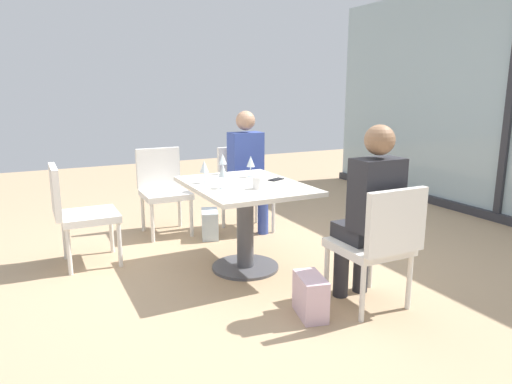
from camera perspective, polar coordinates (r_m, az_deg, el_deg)
name	(u,v)px	position (r m, az deg, el deg)	size (l,w,h in m)	color
ground_plane	(245,268)	(3.99, -1.30, -9.30)	(12.00, 12.00, 0.00)	tan
window_wall_backdrop	(510,114)	(5.83, 28.71, 8.38)	(5.83, 0.10, 2.70)	#A1B7BC
dining_table_main	(245,208)	(3.82, -1.34, -1.92)	(1.13, 0.86, 0.73)	silver
chair_far_left	(244,183)	(4.97, -1.50, 1.11)	(0.51, 0.46, 0.87)	silver
chair_far_right	(379,240)	(3.23, 14.81, -5.70)	(0.51, 0.46, 0.87)	silver
chair_side_end	(163,185)	(4.93, -11.34, 0.79)	(0.50, 0.46, 0.87)	silver
chair_front_left	(76,209)	(4.19, -21.13, -1.93)	(0.46, 0.50, 0.87)	silver
person_far_left	(248,166)	(4.83, -0.97, 3.24)	(0.39, 0.34, 1.26)	#384C9E
person_far_right	(370,207)	(3.25, 13.75, -1.78)	(0.39, 0.34, 1.26)	#28282D
wine_glass_0	(251,162)	(4.04, -0.66, 3.70)	(0.07, 0.07, 0.18)	silver
wine_glass_1	(204,167)	(3.80, -6.36, 3.06)	(0.07, 0.07, 0.18)	silver
wine_glass_2	(223,159)	(4.19, -4.11, 4.00)	(0.07, 0.07, 0.18)	silver
wine_glass_3	(223,171)	(3.58, -4.06, 2.53)	(0.07, 0.07, 0.18)	silver
coffee_cup	(257,183)	(3.57, 0.13, 1.11)	(0.08, 0.08, 0.09)	white
cell_phone_on_table	(276,179)	(3.93, 2.48, 1.55)	(0.07, 0.14, 0.01)	black
handbag_0	(210,224)	(4.75, -5.67, -3.91)	(0.30, 0.16, 0.28)	silver
handbag_1	(310,296)	(3.18, 6.68, -12.54)	(0.30, 0.16, 0.28)	beige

